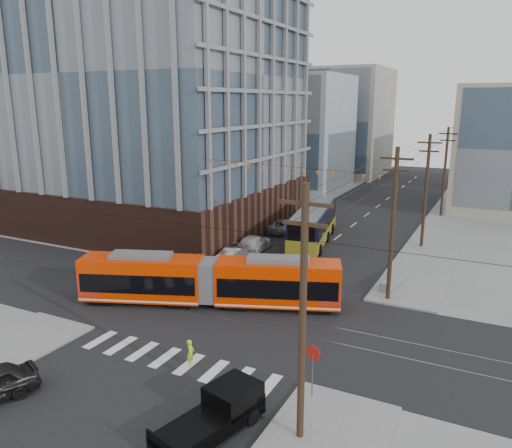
{
  "coord_description": "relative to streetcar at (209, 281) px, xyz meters",
  "views": [
    {
      "loc": [
        15.11,
        -23.29,
        13.95
      ],
      "look_at": [
        -0.99,
        8.71,
        5.12
      ],
      "focal_mm": 35.0,
      "sensor_mm": 36.0,
      "label": 1
    }
  ],
  "objects": [
    {
      "name": "parked_car_grey",
      "position": [
        -3.45,
        20.76,
        -1.03
      ],
      "size": [
        3.09,
        5.45,
        1.43
      ],
      "primitive_type": "imported",
      "rotation": [
        0.0,
        0.0,
        3.28
      ],
      "color": "slate",
      "rests_on": "ground"
    },
    {
      "name": "utility_pole_near",
      "position": [
        11.07,
        -10.6,
        3.75
      ],
      "size": [
        0.3,
        0.3,
        11.0
      ],
      "primitive_type": "cylinder",
      "color": "black",
      "rests_on": "ground"
    },
    {
      "name": "pickup_truck",
      "position": [
        7.56,
        -12.16,
        -0.86
      ],
      "size": [
        3.09,
        5.5,
        1.77
      ],
      "primitive_type": null,
      "rotation": [
        0.0,
        0.0,
        -0.25
      ],
      "color": "black",
      "rests_on": "ground"
    },
    {
      "name": "office_building",
      "position": [
        -19.43,
        18.4,
        12.55
      ],
      "size": [
        30.0,
        25.0,
        28.6
      ],
      "primitive_type": "cube",
      "color": "#381E16",
      "rests_on": "ground"
    },
    {
      "name": "utility_pole_far",
      "position": [
        11.07,
        51.4,
        3.75
      ],
      "size": [
        0.3,
        0.3,
        11.0
      ],
      "primitive_type": "cylinder",
      "color": "black",
      "rests_on": "ground"
    },
    {
      "name": "city_bus",
      "position": [
        0.91,
        18.4,
        0.11
      ],
      "size": [
        5.17,
        13.42,
        3.72
      ],
      "primitive_type": null,
      "rotation": [
        0.0,
        0.0,
        0.18
      ],
      "color": "black",
      "rests_on": "ground"
    },
    {
      "name": "bg_bldg_nw_near",
      "position": [
        -14.43,
        47.4,
        7.25
      ],
      "size": [
        18.0,
        16.0,
        18.0
      ],
      "primitive_type": "cube",
      "color": "#8C99A5",
      "rests_on": "ground"
    },
    {
      "name": "stop_sign",
      "position": [
        10.48,
        -7.56,
        -0.44
      ],
      "size": [
        0.95,
        0.95,
        2.61
      ],
      "primitive_type": null,
      "rotation": [
        0.0,
        0.0,
        -0.22
      ],
      "color": "#AB1A10",
      "rests_on": "ground"
    },
    {
      "name": "parked_car_silver",
      "position": [
        -2.88,
        9.14,
        -1.03
      ],
      "size": [
        2.11,
        4.5,
        1.43
      ],
      "primitive_type": "imported",
      "rotation": [
        0.0,
        0.0,
        3.0
      ],
      "color": "#AAABAB",
      "rests_on": "ground"
    },
    {
      "name": "jersey_barrier",
      "position": [
        10.87,
        9.37,
        -1.32
      ],
      "size": [
        1.58,
        4.37,
        0.86
      ],
      "primitive_type": "cube",
      "rotation": [
        0.0,
        0.0,
        -0.15
      ],
      "color": "gray",
      "rests_on": "ground"
    },
    {
      "name": "streetcar",
      "position": [
        0.0,
        0.0,
        0.0
      ],
      "size": [
        17.84,
        8.88,
        3.49
      ],
      "primitive_type": null,
      "rotation": [
        0.0,
        0.0,
        0.37
      ],
      "color": "red",
      "rests_on": "ground"
    },
    {
      "name": "parked_car_white",
      "position": [
        -3.05,
        12.85,
        -0.98
      ],
      "size": [
        2.59,
        5.48,
        1.54
      ],
      "primitive_type": "imported",
      "rotation": [
        0.0,
        0.0,
        3.22
      ],
      "color": "silver",
      "rests_on": "ground"
    },
    {
      "name": "ground",
      "position": [
        2.57,
        -4.6,
        -1.75
      ],
      "size": [
        160.0,
        160.0,
        0.0
      ],
      "primitive_type": "plane",
      "color": "slate"
    },
    {
      "name": "pedestrian",
      "position": [
        3.54,
        -7.64,
        -0.99
      ],
      "size": [
        0.53,
        0.65,
        1.52
      ],
      "primitive_type": "imported",
      "rotation": [
        0.0,
        0.0,
        1.91
      ],
      "color": "#BBE423",
      "rests_on": "ground"
    },
    {
      "name": "bg_bldg_nw_far",
      "position": [
        -11.43,
        67.4,
        8.25
      ],
      "size": [
        16.0,
        18.0,
        20.0
      ],
      "primitive_type": "cube",
      "color": "gray",
      "rests_on": "ground"
    }
  ]
}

